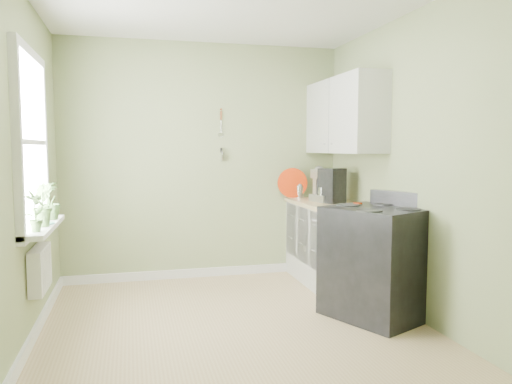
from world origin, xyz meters
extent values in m
cube|color=tan|center=(0.00, 0.00, -0.01)|extent=(3.20, 3.60, 0.02)
cube|color=#95A06D|center=(0.00, 1.81, 1.35)|extent=(3.20, 0.02, 2.70)
cube|color=#95A06D|center=(-1.61, 0.00, 1.35)|extent=(0.02, 3.60, 2.70)
cube|color=#95A06D|center=(1.61, 0.00, 1.35)|extent=(0.02, 3.60, 2.70)
cube|color=silver|center=(1.30, 1.00, 0.43)|extent=(0.60, 1.60, 0.87)
cube|color=#CEB47E|center=(1.29, 1.00, 0.89)|extent=(0.64, 1.60, 0.04)
cube|color=silver|center=(1.43, 1.10, 1.85)|extent=(0.35, 1.40, 0.80)
cube|color=white|center=(-1.59, 0.30, 1.55)|extent=(0.02, 1.00, 1.30)
cube|color=white|center=(-1.57, 0.30, 2.24)|extent=(0.06, 1.14, 0.07)
cube|color=white|center=(-1.57, 0.30, 0.86)|extent=(0.06, 1.14, 0.07)
cube|color=white|center=(-1.57, 0.30, 1.55)|extent=(0.04, 1.00, 0.04)
cube|color=white|center=(-1.51, 0.30, 0.88)|extent=(0.18, 1.14, 0.04)
cube|color=white|center=(-1.54, 0.25, 0.55)|extent=(0.12, 0.50, 0.35)
cylinder|color=#CEB47E|center=(0.20, 1.78, 1.88)|extent=(0.02, 0.02, 0.10)
cylinder|color=silver|center=(0.20, 1.78, 1.76)|extent=(0.01, 0.01, 0.16)
cylinder|color=silver|center=(0.20, 1.78, 1.42)|extent=(0.01, 0.14, 0.14)
cube|color=black|center=(1.27, 0.03, 0.48)|extent=(0.96, 1.02, 0.95)
cube|color=black|center=(1.27, 0.03, 0.97)|extent=(0.96, 1.02, 0.03)
cube|color=black|center=(1.58, 0.03, 1.04)|extent=(0.40, 0.76, 0.15)
cylinder|color=#B2B2B7|center=(0.92, 0.03, 0.85)|extent=(0.30, 0.60, 0.02)
cube|color=#AA1813|center=(0.92, 0.14, 0.66)|extent=(0.12, 0.22, 0.40)
cube|color=#B2B2B7|center=(1.25, 1.23, 0.95)|extent=(0.25, 0.33, 0.08)
cube|color=#B2B2B7|center=(1.25, 1.36, 1.09)|extent=(0.13, 0.10, 0.22)
cube|color=#B2B2B7|center=(1.25, 1.25, 1.22)|extent=(0.19, 0.32, 0.10)
sphere|color=#B2B2B7|center=(1.25, 1.36, 1.24)|extent=(0.12, 0.12, 0.12)
cylinder|color=silver|center=(1.25, 1.17, 1.01)|extent=(0.17, 0.17, 0.14)
cylinder|color=silver|center=(1.14, 1.72, 0.98)|extent=(0.10, 0.10, 0.14)
cone|color=silver|center=(1.14, 1.72, 1.07)|extent=(0.10, 0.10, 0.04)
cylinder|color=silver|center=(1.07, 1.72, 1.00)|extent=(0.10, 0.05, 0.07)
cube|color=black|center=(1.30, 1.11, 1.10)|extent=(0.29, 0.30, 0.37)
cylinder|color=black|center=(1.27, 1.11, 0.98)|extent=(0.12, 0.12, 0.13)
cylinder|color=#B92B08|center=(1.05, 1.72, 1.09)|extent=(0.36, 0.13, 0.36)
cylinder|color=beige|center=(1.22, 0.30, 0.95)|extent=(0.08, 0.08, 0.08)
cylinder|color=#B92B08|center=(1.22, 0.30, 0.99)|extent=(0.08, 0.08, 0.01)
imported|color=#43652E|center=(-1.50, -0.08, 1.05)|extent=(0.17, 0.19, 0.30)
imported|color=#43652E|center=(-1.50, 0.18, 1.07)|extent=(0.21, 0.23, 0.33)
imported|color=#43652E|center=(-1.50, 0.57, 1.06)|extent=(0.25, 0.25, 0.32)
camera|label=1|loc=(-0.83, -3.93, 1.51)|focal=35.00mm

